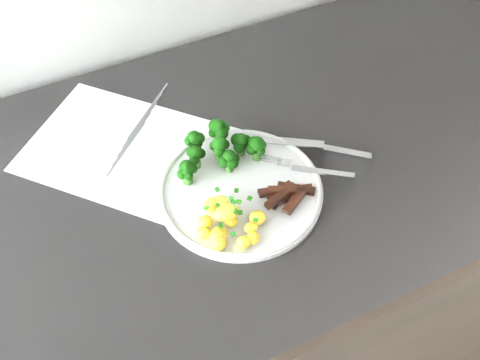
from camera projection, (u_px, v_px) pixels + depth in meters
name	position (u px, v px, depth m)	size (l,w,h in m)	color
counter	(271.00, 291.00, 1.29)	(2.47, 0.62, 0.93)	black
recipe_paper	(126.00, 149.00, 0.93)	(0.37, 0.38, 0.00)	white
plate	(240.00, 190.00, 0.87)	(0.25, 0.25, 0.01)	silver
broccoli	(220.00, 147.00, 0.88)	(0.15, 0.09, 0.06)	#2E5C1D
potatoes	(227.00, 221.00, 0.82)	(0.10, 0.10, 0.04)	#FFED41
beef_strips	(285.00, 194.00, 0.85)	(0.09, 0.06, 0.03)	black
fork	(310.00, 169.00, 0.89)	(0.12, 0.10, 0.01)	#B8B8BD
knife	(330.00, 150.00, 0.92)	(0.15, 0.12, 0.02)	#B8B8BD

